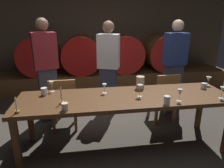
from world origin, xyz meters
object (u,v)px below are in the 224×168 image
at_px(dining_table, 125,101).
at_px(chair_left, 64,102).
at_px(wine_barrel_center_right, 123,53).
at_px(cup_center_right, 167,100).
at_px(wine_glass_far_left, 52,84).
at_px(candle_left, 17,108).
at_px(chair_right, 164,95).
at_px(wine_glass_far_right, 208,79).
at_px(guest_right, 174,67).
at_px(wine_barrel_far_right, 162,52).
at_px(cup_far_right, 204,86).
at_px(wine_glass_center_left, 140,88).
at_px(candle_right, 62,99).
at_px(wine_barrel_far_left, 40,55).
at_px(cup_far_left, 44,91).
at_px(wine_glass_right, 222,90).
at_px(cup_center_left, 65,107).
at_px(guest_center, 109,68).
at_px(wine_glass_center_right, 180,93).
at_px(wine_glass_left, 105,87).
at_px(pitcher, 140,82).
at_px(guest_left, 47,71).
at_px(wine_barrel_center_left, 81,54).

bearing_deg(dining_table, chair_left, 144.66).
xyz_separation_m(wine_barrel_center_right, cup_center_right, (-0.05, -2.86, -0.08)).
distance_m(chair_left, wine_glass_far_left, 0.50).
distance_m(candle_left, wine_glass_far_left, 0.70).
height_order(dining_table, cup_center_right, cup_center_right).
distance_m(chair_right, wine_glass_far_right, 0.75).
xyz_separation_m(guest_right, wine_glass_far_left, (-2.12, -0.67, -0.00)).
relative_size(wine_barrel_far_right, cup_far_right, 10.95).
bearing_deg(cup_far_right, wine_glass_center_left, -170.84).
bearing_deg(candle_right, chair_left, 93.98).
xyz_separation_m(wine_barrel_center_right, dining_table, (-0.48, -2.53, -0.20)).
relative_size(dining_table, chair_left, 3.20).
xyz_separation_m(candle_right, wine_glass_center_left, (1.00, 0.08, 0.06)).
relative_size(wine_barrel_far_left, candle_right, 4.03).
bearing_deg(wine_barrel_center_right, wine_glass_far_left, -123.73).
relative_size(cup_far_left, cup_far_right, 1.24).
xyz_separation_m(wine_glass_right, cup_far_left, (-2.27, 0.47, -0.07)).
relative_size(candle_right, cup_center_left, 2.51).
height_order(wine_barrel_center_right, chair_right, wine_barrel_center_right).
distance_m(chair_left, cup_far_right, 2.15).
distance_m(guest_center, wine_glass_center_left, 1.24).
bearing_deg(cup_far_left, chair_left, 63.15).
distance_m(guest_right, wine_glass_center_right, 1.37).
height_order(candle_left, wine_glass_center_right, candle_left).
bearing_deg(wine_glass_far_right, dining_table, -169.29).
distance_m(candle_left, cup_far_left, 0.55).
relative_size(guest_right, wine_glass_right, 10.99).
bearing_deg(guest_right, wine_glass_far_right, 100.27).
height_order(chair_left, cup_far_left, chair_left).
xyz_separation_m(wine_glass_center_right, wine_glass_far_right, (0.72, 0.52, -0.01)).
distance_m(guest_center, cup_far_left, 1.40).
relative_size(wine_barrel_far_left, cup_far_left, 8.85).
xyz_separation_m(wine_glass_left, wine_glass_center_right, (0.89, -0.42, 0.01)).
xyz_separation_m(wine_barrel_far_left, wine_barrel_center_right, (2.00, 0.00, 0.00)).
distance_m(pitcher, cup_center_left, 1.20).
distance_m(guest_left, cup_center_right, 2.08).
bearing_deg(wine_glass_left, wine_barrel_center_right, 72.60).
distance_m(wine_glass_right, cup_far_left, 2.32).
distance_m(wine_barrel_center_left, pitcher, 2.39).
distance_m(guest_center, cup_center_right, 1.60).
relative_size(wine_barrel_center_right, cup_far_right, 10.95).
height_order(wine_barrel_center_right, wine_glass_center_right, wine_barrel_center_right).
bearing_deg(candle_right, dining_table, 7.76).
bearing_deg(candle_left, pitcher, 20.45).
relative_size(candle_right, cup_far_right, 2.72).
height_order(wine_barrel_center_left, candle_right, wine_barrel_center_left).
xyz_separation_m(chair_left, wine_glass_far_left, (-0.12, -0.28, 0.40)).
distance_m(wine_barrel_far_right, pitcher, 2.56).
distance_m(chair_left, guest_left, 0.65).
xyz_separation_m(wine_barrel_far_left, chair_left, (0.65, -1.91, -0.42)).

